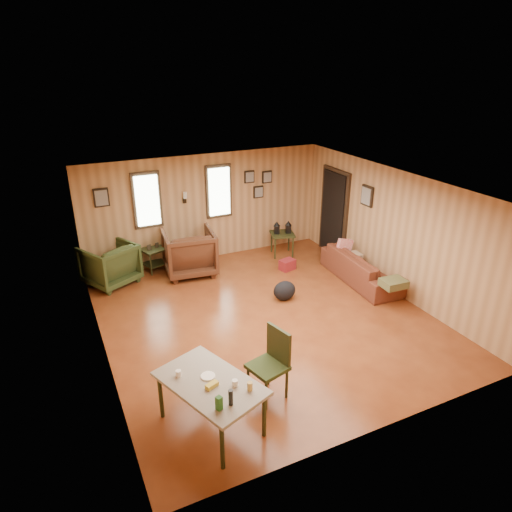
{
  "coord_description": "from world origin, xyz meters",
  "views": [
    {
      "loc": [
        -3.18,
        -6.3,
        4.29
      ],
      "look_at": [
        0.0,
        0.4,
        1.05
      ],
      "focal_mm": 32.0,
      "sensor_mm": 36.0,
      "label": 1
    }
  ],
  "objects_px": {
    "end_table": "(154,255)",
    "dining_table": "(211,386)",
    "recliner_brown": "(189,250)",
    "recliner_green": "(110,262)",
    "side_table": "(282,232)",
    "sofa": "(363,263)"
  },
  "relations": [
    {
      "from": "recliner_green",
      "to": "dining_table",
      "type": "xyz_separation_m",
      "value": [
        0.48,
        -4.64,
        0.15
      ]
    },
    {
      "from": "side_table",
      "to": "dining_table",
      "type": "relative_size",
      "value": 0.54
    },
    {
      "from": "dining_table",
      "to": "side_table",
      "type": "bearing_deg",
      "value": 32.12
    },
    {
      "from": "recliner_green",
      "to": "side_table",
      "type": "height_order",
      "value": "recliner_green"
    },
    {
      "from": "side_table",
      "to": "end_table",
      "type": "bearing_deg",
      "value": 171.25
    },
    {
      "from": "recliner_brown",
      "to": "recliner_green",
      "type": "xyz_separation_m",
      "value": [
        -1.62,
        0.22,
        -0.06
      ]
    },
    {
      "from": "end_table",
      "to": "sofa",
      "type": "bearing_deg",
      "value": -31.9
    },
    {
      "from": "sofa",
      "to": "recliner_brown",
      "type": "relative_size",
      "value": 1.94
    },
    {
      "from": "sofa",
      "to": "recliner_green",
      "type": "distance_m",
      "value": 5.18
    },
    {
      "from": "recliner_green",
      "to": "dining_table",
      "type": "relative_size",
      "value": 0.61
    },
    {
      "from": "end_table",
      "to": "side_table",
      "type": "xyz_separation_m",
      "value": [
        2.91,
        -0.45,
        0.22
      ]
    },
    {
      "from": "sofa",
      "to": "recliner_brown",
      "type": "xyz_separation_m",
      "value": [
        -3.12,
        1.87,
        0.13
      ]
    },
    {
      "from": "recliner_green",
      "to": "side_table",
      "type": "xyz_separation_m",
      "value": [
        3.88,
        -0.2,
        0.1
      ]
    },
    {
      "from": "end_table",
      "to": "recliner_brown",
      "type": "bearing_deg",
      "value": -35.93
    },
    {
      "from": "sofa",
      "to": "side_table",
      "type": "distance_m",
      "value": 2.09
    },
    {
      "from": "recliner_green",
      "to": "end_table",
      "type": "bearing_deg",
      "value": 167.38
    },
    {
      "from": "recliner_brown",
      "to": "recliner_green",
      "type": "height_order",
      "value": "recliner_brown"
    },
    {
      "from": "end_table",
      "to": "dining_table",
      "type": "distance_m",
      "value": 4.92
    },
    {
      "from": "side_table",
      "to": "dining_table",
      "type": "xyz_separation_m",
      "value": [
        -3.39,
        -4.44,
        0.06
      ]
    },
    {
      "from": "sofa",
      "to": "end_table",
      "type": "height_order",
      "value": "sofa"
    },
    {
      "from": "recliner_brown",
      "to": "recliner_green",
      "type": "relative_size",
      "value": 1.12
    },
    {
      "from": "end_table",
      "to": "side_table",
      "type": "bearing_deg",
      "value": -8.75
    }
  ]
}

